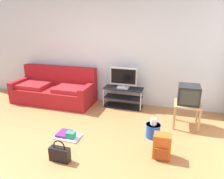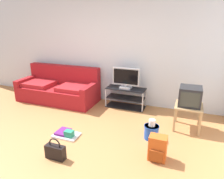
{
  "view_description": "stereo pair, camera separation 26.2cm",
  "coord_description": "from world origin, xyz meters",
  "views": [
    {
      "loc": [
        1.82,
        -2.55,
        2.03
      ],
      "look_at": [
        0.68,
        1.19,
        0.74
      ],
      "focal_mm": 33.47,
      "sensor_mm": 36.0,
      "label": 1
    },
    {
      "loc": [
        2.07,
        -2.46,
        2.03
      ],
      "look_at": [
        0.68,
        1.19,
        0.74
      ],
      "focal_mm": 33.47,
      "sensor_mm": 36.0,
      "label": 2
    }
  ],
  "objects": [
    {
      "name": "handbag",
      "position": [
        0.28,
        -0.21,
        0.12
      ],
      "size": [
        0.32,
        0.12,
        0.35
      ],
      "rotation": [
        0.0,
        0.0,
        -0.04
      ],
      "color": "black",
      "rests_on": "ground_plane"
    },
    {
      "name": "flat_tv",
      "position": [
        0.68,
        2.1,
        0.73
      ],
      "size": [
        0.65,
        0.22,
        0.5
      ],
      "color": "#B2B2B7",
      "rests_on": "tv_stand"
    },
    {
      "name": "wall_back",
      "position": [
        0.0,
        2.45,
        1.35
      ],
      "size": [
        9.0,
        0.1,
        2.7
      ],
      "primitive_type": "cube",
      "color": "silver",
      "rests_on": "ground_plane"
    },
    {
      "name": "backpack",
      "position": [
        1.74,
        0.33,
        0.19
      ],
      "size": [
        0.27,
        0.26,
        0.39
      ],
      "rotation": [
        0.0,
        0.0,
        -0.06
      ],
      "color": "#CC561E",
      "rests_on": "ground_plane"
    },
    {
      "name": "tv_stand",
      "position": [
        0.68,
        2.12,
        0.24
      ],
      "size": [
        0.95,
        0.38,
        0.48
      ],
      "color": "black",
      "rests_on": "ground_plane"
    },
    {
      "name": "cleaning_bucket",
      "position": [
        1.55,
        0.89,
        0.15
      ],
      "size": [
        0.27,
        0.27,
        0.37
      ],
      "color": "blue",
      "rests_on": "ground_plane"
    },
    {
      "name": "crt_tv",
      "position": [
        2.13,
        1.54,
        0.67
      ],
      "size": [
        0.4,
        0.41,
        0.36
      ],
      "color": "#232326",
      "rests_on": "side_table"
    },
    {
      "name": "ground_plane",
      "position": [
        0.0,
        0.0,
        -0.01
      ],
      "size": [
        9.0,
        9.8,
        0.02
      ],
      "primitive_type": "cube",
      "color": "#B27542"
    },
    {
      "name": "floor_tray",
      "position": [
        0.06,
        0.42,
        0.04
      ],
      "size": [
        0.47,
        0.33,
        0.14
      ],
      "color": "silver",
      "rests_on": "ground_plane"
    },
    {
      "name": "side_table",
      "position": [
        2.13,
        1.52,
        0.4
      ],
      "size": [
        0.51,
        0.51,
        0.49
      ],
      "color": "tan",
      "rests_on": "ground_plane"
    },
    {
      "name": "couch",
      "position": [
        -1.11,
        1.94,
        0.31
      ],
      "size": [
        2.07,
        0.89,
        0.89
      ],
      "color": "maroon",
      "rests_on": "ground_plane"
    }
  ]
}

